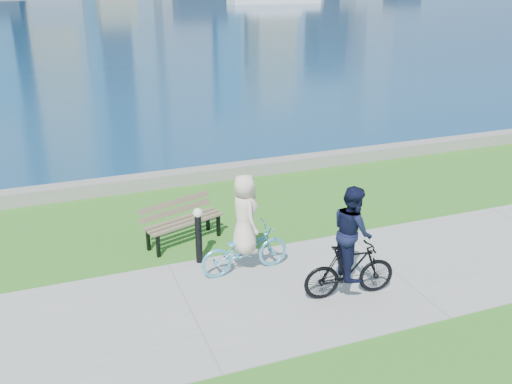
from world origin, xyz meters
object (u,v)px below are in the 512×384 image
(bollard_lamp, at_px, (198,232))
(cyclist_man, at_px, (351,251))
(cyclist_woman, at_px, (245,237))
(park_bench, at_px, (181,218))

(bollard_lamp, distance_m, cyclist_man, 3.05)
(cyclist_woman, bearing_deg, cyclist_man, -139.47)
(park_bench, relative_size, bollard_lamp, 1.56)
(park_bench, bearing_deg, cyclist_woman, -84.53)
(park_bench, bearing_deg, cyclist_man, -74.81)
(bollard_lamp, bearing_deg, cyclist_man, -45.38)
(bollard_lamp, relative_size, cyclist_man, 0.57)
(cyclist_woman, height_order, cyclist_man, cyclist_man)
(bollard_lamp, bearing_deg, cyclist_woman, -43.43)
(park_bench, distance_m, bollard_lamp, 1.07)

